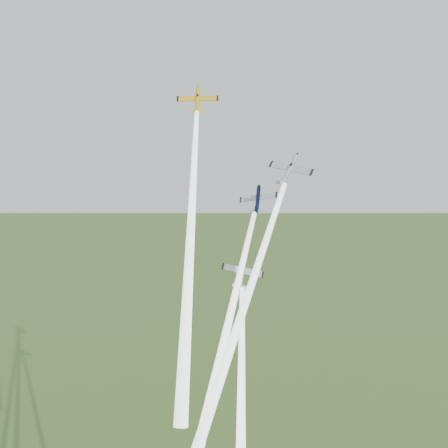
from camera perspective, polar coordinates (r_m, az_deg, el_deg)
plane_yellow at (r=119.57m, az=-2.71°, el=12.47°), size 10.76×9.53×7.78m
smoke_trail_yellow at (r=98.89m, az=-3.47°, el=-1.96°), size 18.87×37.87×49.86m
plane_navy at (r=110.84m, az=3.45°, el=2.54°), size 9.14×6.37×8.02m
smoke_trail_navy at (r=96.82m, az=-0.76°, el=-14.87°), size 5.60×41.76×51.21m
plane_silver_right at (r=104.50m, az=6.66°, el=5.48°), size 10.17×7.01×8.96m
smoke_trail_silver_right at (r=88.99m, az=-0.35°, el=-15.35°), size 5.96×47.64×58.56m
plane_silver_low at (r=106.89m, az=1.88°, el=-4.97°), size 8.70×9.20×8.64m
smoke_trail_silver_low at (r=97.37m, az=1.73°, el=-20.50°), size 15.63×32.26×41.86m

